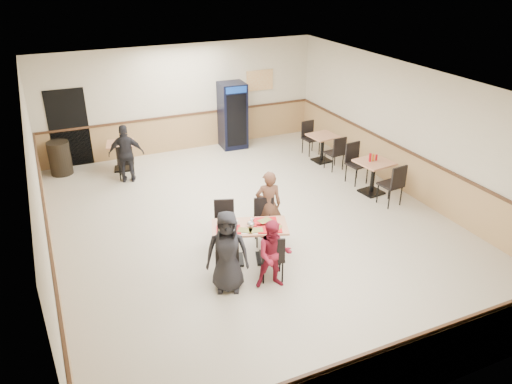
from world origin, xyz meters
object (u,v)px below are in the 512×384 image
main_table (250,238)px  diner_woman_right (274,255)px  diner_man_opposite (268,205)px  pepsi_cooler (233,115)px  side_table_far (322,144)px  back_table (121,152)px  diner_woman_left (227,252)px  side_table_near (373,172)px  lone_diner (126,154)px  trash_bin (60,158)px

main_table → diner_woman_right: size_ratio=1.20×
diner_man_opposite → pepsi_cooler: pepsi_cooler is taller
side_table_far → back_table: bearing=161.8°
main_table → diner_woman_left: diner_woman_left is taller
side_table_near → side_table_far: 2.23m
diner_woman_right → back_table: 6.43m
side_table_far → pepsi_cooler: (-1.80, 2.08, 0.45)m
diner_woman_left → back_table: diner_woman_left is taller
diner_woman_right → side_table_near: size_ratio=1.50×
diner_man_opposite → back_table: (-2.03, 4.73, -0.23)m
main_table → pepsi_cooler: size_ratio=0.80×
lone_diner → side_table_near: 6.02m
diner_woman_right → side_table_near: diner_woman_right is taller
back_table → trash_bin: 1.54m
pepsi_cooler → lone_diner: bearing=-156.9°
diner_woman_left → diner_man_opposite: (1.37, 1.29, -0.02)m
diner_woman_right → pepsi_cooler: (1.93, 6.67, 0.32)m
diner_man_opposite → trash_bin: (-3.53, 5.08, -0.28)m
main_table → diner_man_opposite: size_ratio=1.06×
main_table → lone_diner: bearing=125.4°
diner_man_opposite → pepsi_cooler: 5.29m
lone_diner → side_table_far: lone_diner is taller
side_table_far → pepsi_cooler: bearing=130.9°
lone_diner → pepsi_cooler: (3.33, 1.23, 0.22)m
side_table_far → diner_woman_right: bearing=-129.1°
diner_man_opposite → side_table_near: bearing=-149.7°
side_table_near → trash_bin: size_ratio=0.97×
diner_man_opposite → side_table_far: diner_man_opposite is taller
diner_woman_right → trash_bin: (-2.90, 6.63, -0.19)m
pepsi_cooler → side_table_far: bearing=-46.3°
lone_diner → trash_bin: (-1.50, 1.19, -0.30)m
main_table → side_table_near: size_ratio=1.80×
back_table → pepsi_cooler: (3.33, 0.39, 0.46)m
diner_man_opposite → side_table_far: bearing=-119.7°
side_table_near → side_table_far: side_table_near is taller
side_table_near → back_table: 6.49m
diner_woman_left → diner_man_opposite: bearing=65.6°
pepsi_cooler → trash_bin: bearing=-176.7°
diner_woman_right → back_table: bearing=119.0°
side_table_near → side_table_far: bearing=91.3°
diner_man_opposite → side_table_far: (3.10, 3.05, -0.21)m
lone_diner → side_table_far: bearing=-173.1°
diner_man_opposite → trash_bin: 6.20m
diner_woman_right → back_table: diner_woman_right is taller
lone_diner → trash_bin: bearing=-22.0°
diner_woman_right → lone_diner: bearing=120.9°
pepsi_cooler → trash_bin: 4.86m
main_table → diner_man_opposite: bearing=62.1°
diner_woman_right → side_table_far: diner_woman_right is taller
main_table → diner_woman_left: (-0.69, -0.64, 0.25)m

